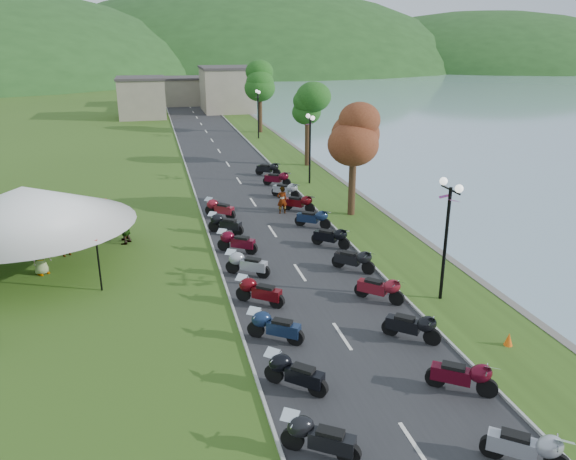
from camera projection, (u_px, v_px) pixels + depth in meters
road at (239, 181)px, 42.49m from camera, size 7.00×120.00×0.02m
hills_backdrop at (164, 69)px, 189.37m from camera, size 360.00×120.00×76.00m
far_building at (177, 93)px, 82.53m from camera, size 18.00×16.00×5.00m
moto_row_left at (295, 374)px, 17.21m from camera, size 2.60×38.33×1.10m
moto_row_right at (340, 248)px, 27.49m from camera, size 2.60×37.92×1.10m
vendor_tent_main at (28, 229)px, 25.78m from camera, size 6.47×6.47×4.00m
tree_lakeside at (353, 153)px, 33.24m from camera, size 2.77×2.77×7.68m
pedestrian_a at (68, 255)px, 28.03m from camera, size 0.74×0.70×1.63m
pedestrian_b at (93, 231)px, 31.63m from camera, size 1.07×0.81×1.96m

